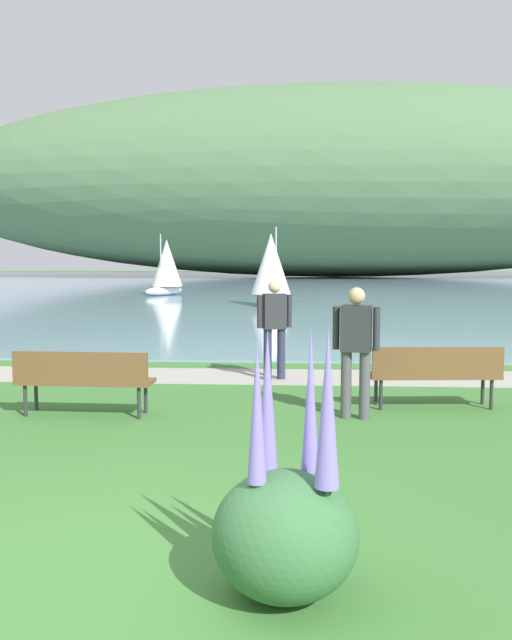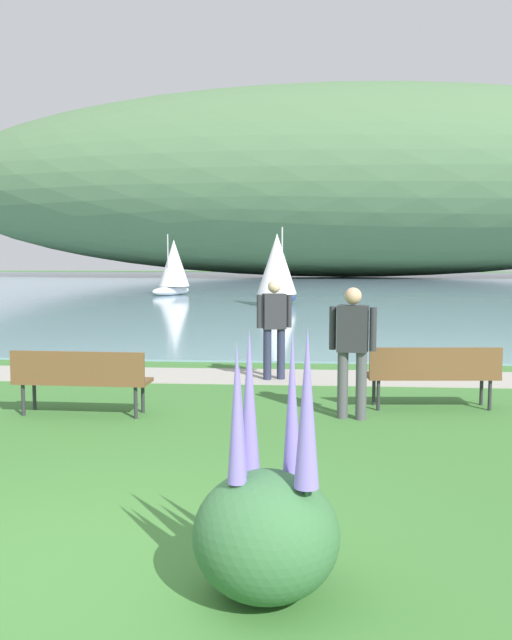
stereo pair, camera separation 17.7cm
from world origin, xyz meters
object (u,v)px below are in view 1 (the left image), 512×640
(person_on_the_grass, at_px, (356,344))
(sailboat_mid_bay, at_px, (271,269))
(sailboat_nearest_to_shore, at_px, (166,267))
(person_at_shoreline, at_px, (275,323))
(park_bench_near_camera, at_px, (84,377))
(park_bench_further_along, at_px, (435,371))

(person_on_the_grass, relative_size, sailboat_mid_bay, 0.51)
(person_on_the_grass, bearing_deg, sailboat_nearest_to_shore, 106.08)
(person_at_shoreline, height_order, sailboat_mid_bay, sailboat_mid_bay)
(person_at_shoreline, bearing_deg, sailboat_mid_bay, 92.30)
(person_at_shoreline, xyz_separation_m, person_on_the_grass, (1.14, -2.66, 0.00))
(sailboat_nearest_to_shore, bearing_deg, person_at_shoreline, -74.71)
(park_bench_near_camera, xyz_separation_m, person_on_the_grass, (3.56, 0.09, 0.46))
(park_bench_further_along, xyz_separation_m, sailboat_nearest_to_shore, (-9.00, 26.56, 1.08))
(park_bench_near_camera, relative_size, person_on_the_grass, 1.06)
(sailboat_nearest_to_shore, distance_m, sailboat_mid_bay, 9.61)
(person_on_the_grass, height_order, sailboat_mid_bay, sailboat_mid_bay)
(person_at_shoreline, xyz_separation_m, sailboat_mid_bay, (-0.69, 17.07, 0.65))
(sailboat_mid_bay, bearing_deg, park_bench_further_along, -81.14)
(person_on_the_grass, bearing_deg, park_bench_further_along, 29.40)
(person_on_the_grass, height_order, sailboat_nearest_to_shore, sailboat_nearest_to_shore)
(person_at_shoreline, height_order, sailboat_nearest_to_shore, sailboat_nearest_to_shore)
(person_at_shoreline, distance_m, sailboat_mid_bay, 17.09)
(park_bench_further_along, relative_size, sailboat_nearest_to_shore, 0.55)
(park_bench_near_camera, distance_m, park_bench_further_along, 4.77)
(sailboat_nearest_to_shore, bearing_deg, park_bench_near_camera, -81.08)
(sailboat_mid_bay, bearing_deg, park_bench_near_camera, -95.02)
(park_bench_near_camera, relative_size, park_bench_further_along, 0.99)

